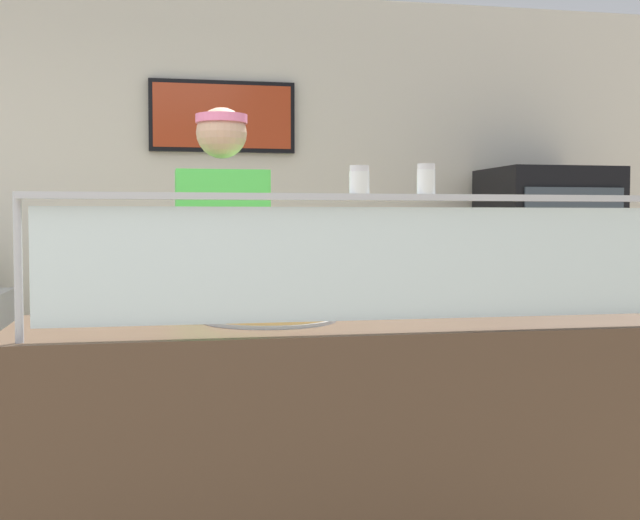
# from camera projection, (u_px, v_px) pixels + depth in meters

# --- Properties ---
(shop_rear_unit) EXTENTS (6.61, 0.13, 2.70)m
(shop_rear_unit) POSITION_uv_depth(u_px,v_px,m) (257.00, 210.00, 5.09)
(shop_rear_unit) COLOR silver
(shop_rear_unit) RESTS_ON ground
(serving_counter) EXTENTS (2.21, 0.76, 0.95)m
(serving_counter) POSITION_uv_depth(u_px,v_px,m) (342.00, 457.00, 2.79)
(serving_counter) COLOR #4C3828
(serving_counter) RESTS_ON ground
(sneeze_guard) EXTENTS (2.03, 0.06, 0.42)m
(sneeze_guard) POSITION_uv_depth(u_px,v_px,m) (366.00, 244.00, 2.44)
(sneeze_guard) COLOR #B2B5BC
(sneeze_guard) RESTS_ON serving_counter
(pizza_tray) EXTENTS (0.46, 0.46, 0.04)m
(pizza_tray) POSITION_uv_depth(u_px,v_px,m) (270.00, 316.00, 2.75)
(pizza_tray) COLOR #9EA0A8
(pizza_tray) RESTS_ON serving_counter
(pizza_server) EXTENTS (0.10, 0.29, 0.01)m
(pizza_server) POSITION_uv_depth(u_px,v_px,m) (263.00, 310.00, 2.73)
(pizza_server) COLOR #ADAFB7
(pizza_server) RESTS_ON pizza_tray
(parmesan_shaker) EXTENTS (0.06, 0.06, 0.09)m
(parmesan_shaker) POSITION_uv_depth(u_px,v_px,m) (359.00, 182.00, 2.43)
(parmesan_shaker) COLOR white
(parmesan_shaker) RESTS_ON sneeze_guard
(pepper_flake_shaker) EXTENTS (0.06, 0.06, 0.09)m
(pepper_flake_shaker) POSITION_uv_depth(u_px,v_px,m) (426.00, 181.00, 2.47)
(pepper_flake_shaker) COLOR white
(pepper_flake_shaker) RESTS_ON sneeze_guard
(worker_figure) EXTENTS (0.41, 0.50, 1.76)m
(worker_figure) POSITION_uv_depth(u_px,v_px,m) (224.00, 289.00, 3.36)
(worker_figure) COLOR #23232D
(worker_figure) RESTS_ON ground
(drink_fridge) EXTENTS (0.72, 0.67, 1.61)m
(drink_fridge) POSITION_uv_depth(u_px,v_px,m) (546.00, 298.00, 5.03)
(drink_fridge) COLOR black
(drink_fridge) RESTS_ON ground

